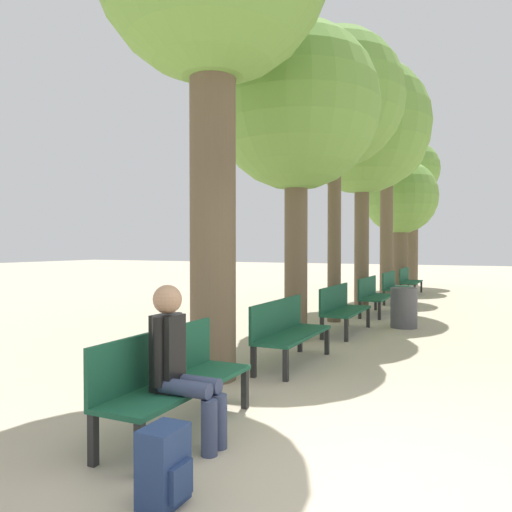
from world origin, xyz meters
The scene contains 16 objects.
ground_plane centered at (0.00, 0.00, 0.00)m, with size 80.00×80.00×0.00m, color #B7A88E.
bench_row_0 centered at (-1.53, 0.30, 0.49)m, with size 0.51×1.71×0.86m.
bench_row_1 centered at (-1.53, 2.99, 0.49)m, with size 0.51×1.71×0.86m.
bench_row_2 centered at (-1.53, 5.68, 0.49)m, with size 0.51×1.71×0.86m.
bench_row_3 centered at (-1.53, 8.37, 0.49)m, with size 0.51×1.71×0.86m.
bench_row_4 centered at (-1.53, 11.06, 0.49)m, with size 0.51×1.71×0.86m.
bench_row_5 centered at (-1.53, 13.75, 0.49)m, with size 0.51×1.71×0.86m.
tree_row_1 centered at (-2.04, 4.67, 3.89)m, with size 2.80×2.80×5.34m.
tree_row_2 centered at (-2.04, 6.93, 4.64)m, with size 2.90×2.90×6.13m.
tree_row_3 centered at (-2.04, 9.36, 4.60)m, with size 3.42×3.42×6.34m.
tree_row_4 centered at (-2.04, 12.63, 4.64)m, with size 2.39×2.39×5.95m.
tree_row_5 centered at (-2.04, 15.24, 3.29)m, with size 2.64×2.64×4.69m.
tree_row_6 centered at (-2.04, 17.85, 4.45)m, with size 2.26×2.26×5.84m.
person_seated centered at (-1.29, 0.08, 0.68)m, with size 0.62×0.35×1.29m.
backpack centered at (-0.85, -0.74, 0.24)m, with size 0.26×0.30×0.48m.
trash_bin centered at (-0.59, 6.76, 0.39)m, with size 0.51×0.51×0.78m.
Camera 1 is at (0.97, -3.25, 1.60)m, focal length 35.00 mm.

